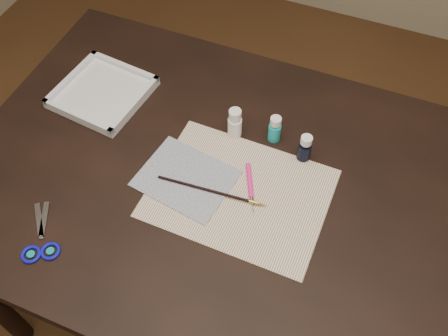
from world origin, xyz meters
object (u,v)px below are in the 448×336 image
at_px(paint_bottle_cyan, 275,129).
at_px(palette_tray, 102,92).
at_px(paint_bottle_white, 235,123).
at_px(canvas, 186,178).
at_px(paper, 239,193).
at_px(scissors, 38,232).
at_px(paint_bottle_navy, 305,148).

xyz_separation_m(paint_bottle_cyan, palette_tray, (-0.48, -0.03, -0.03)).
xyz_separation_m(paint_bottle_white, palette_tray, (-0.38, -0.01, -0.03)).
bearing_deg(paint_bottle_cyan, canvas, -127.81).
bearing_deg(paper, canvas, -175.09).
relative_size(canvas, scissors, 1.28).
xyz_separation_m(paper, canvas, (-0.13, -0.01, 0.00)).
relative_size(paper, canvas, 1.89).
height_order(paper, paint_bottle_navy, paint_bottle_navy).
relative_size(paint_bottle_navy, scissors, 0.46).
bearing_deg(canvas, scissors, -133.40).
relative_size(paint_bottle_cyan, palette_tray, 0.34).
xyz_separation_m(paper, scissors, (-0.38, -0.27, 0.00)).
xyz_separation_m(canvas, scissors, (-0.24, -0.26, 0.00)).
bearing_deg(palette_tray, paint_bottle_navy, 0.25).
bearing_deg(paper, paint_bottle_cyan, 83.63).
distance_m(paint_bottle_white, palette_tray, 0.39).
height_order(canvas, scissors, scissors).
xyz_separation_m(paint_bottle_navy, palette_tray, (-0.57, -0.00, -0.03)).
xyz_separation_m(canvas, paint_bottle_cyan, (0.16, 0.20, 0.04)).
bearing_deg(paint_bottle_navy, paper, -124.54).
bearing_deg(palette_tray, canvas, -27.11).
distance_m(canvas, paint_bottle_cyan, 0.26).
bearing_deg(paint_bottle_white, scissors, -124.75).
distance_m(canvas, paint_bottle_navy, 0.30).
xyz_separation_m(paint_bottle_white, paint_bottle_cyan, (0.10, 0.02, -0.01)).
bearing_deg(paper, paint_bottle_white, 115.09).
bearing_deg(paper, scissors, -144.51).
bearing_deg(canvas, paint_bottle_navy, 34.88).
xyz_separation_m(paint_bottle_white, paint_bottle_navy, (0.19, -0.01, -0.00)).
relative_size(scissors, palette_tray, 0.76).
bearing_deg(paint_bottle_white, paint_bottle_navy, -2.13).
distance_m(canvas, palette_tray, 0.37).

